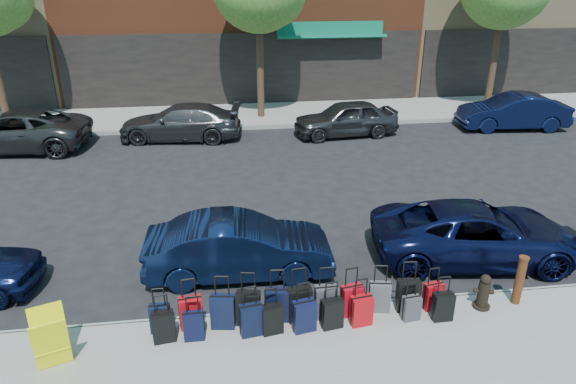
{
  "coord_description": "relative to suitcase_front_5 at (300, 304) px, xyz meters",
  "views": [
    {
      "loc": [
        -1.29,
        -12.44,
        6.05
      ],
      "look_at": [
        0.2,
        -1.5,
        1.25
      ],
      "focal_mm": 32.0,
      "sensor_mm": 36.0,
      "label": 1
    }
  ],
  "objects": [
    {
      "name": "ground",
      "position": [
        0.04,
        4.83,
        -0.48
      ],
      "size": [
        120.0,
        120.0,
        0.0
      ],
      "primitive_type": "plane",
      "color": "black",
      "rests_on": "ground"
    },
    {
      "name": "sidewalk_far",
      "position": [
        0.04,
        14.83,
        -0.4
      ],
      "size": [
        60.0,
        4.0,
        0.15
      ],
      "primitive_type": "cube",
      "color": "gray",
      "rests_on": "ground"
    },
    {
      "name": "curb_near",
      "position": [
        0.04,
        0.35,
        -0.4
      ],
      "size": [
        60.0,
        0.08,
        0.15
      ],
      "primitive_type": "cube",
      "color": "gray",
      "rests_on": "ground"
    },
    {
      "name": "curb_far",
      "position": [
        0.04,
        12.81,
        -0.4
      ],
      "size": [
        60.0,
        0.08,
        0.15
      ],
      "primitive_type": "cube",
      "color": "gray",
      "rests_on": "ground"
    },
    {
      "name": "suitcase_front_0",
      "position": [
        -2.48,
        0.01,
        -0.06
      ],
      "size": [
        0.36,
        0.21,
        0.86
      ],
      "rotation": [
        0.0,
        0.0,
        -0.03
      ],
      "color": "black",
      "rests_on": "sidewalk_near"
    },
    {
      "name": "suitcase_front_1",
      "position": [
        -1.95,
        0.06,
        -0.03
      ],
      "size": [
        0.43,
        0.27,
        0.97
      ],
      "rotation": [
        0.0,
        0.0,
        0.14
      ],
      "color": "#AB0B11",
      "rests_on": "sidewalk_near"
    },
    {
      "name": "suitcase_front_2",
      "position": [
        -1.39,
        -0.02,
        -0.01
      ],
      "size": [
        0.45,
        0.29,
        1.02
      ],
      "rotation": [
        0.0,
        0.0,
        -0.14
      ],
      "color": "black",
      "rests_on": "sidewalk_near"
    },
    {
      "name": "suitcase_front_3",
      "position": [
        -0.93,
        0.02,
        -0.01
      ],
      "size": [
        0.47,
        0.31,
        1.03
      ],
      "rotation": [
        0.0,
        0.0,
        -0.2
      ],
      "color": "black",
      "rests_on": "sidewalk_near"
    },
    {
      "name": "suitcase_front_4",
      "position": [
        -0.39,
        0.05,
        -0.01
      ],
      "size": [
        0.44,
        0.27,
        1.02
      ],
      "rotation": [
        0.0,
        0.0,
        -0.09
      ],
      "color": "black",
      "rests_on": "sidewalk_near"
    },
    {
      "name": "suitcase_front_5",
      "position": [
        0.0,
        0.0,
        0.0
      ],
      "size": [
        0.46,
        0.28,
        1.05
      ],
      "rotation": [
        0.0,
        0.0,
        0.1
      ],
      "color": "black",
      "rests_on": "sidewalk_near"
    },
    {
      "name": "suitcase_front_6",
      "position": [
        0.5,
        0.02,
        -0.01
      ],
      "size": [
        0.42,
        0.24,
        1.02
      ],
      "rotation": [
        0.0,
        0.0,
        0.01
      ],
      "color": "#37373B",
      "rests_on": "sidewalk_near"
    },
    {
      "name": "suitcase_front_7",
      "position": [
        0.98,
        0.04,
        -0.03
      ],
      "size": [
        0.43,
        0.29,
        0.96
      ],
      "rotation": [
        0.0,
        0.0,
        0.18
      ],
      "color": "#A60A18",
      "rests_on": "sidewalk_near"
    },
    {
      "name": "suitcase_front_8",
      "position": [
        1.52,
        0.08,
        -0.03
      ],
      "size": [
        0.42,
        0.28,
        0.94
      ],
      "rotation": [
        0.0,
        0.0,
        -0.18
      ],
      "color": "#434349",
      "rests_on": "sidewalk_near"
    },
    {
      "name": "suitcase_front_9",
      "position": [
        2.06,
        0.02,
        -0.01
      ],
      "size": [
        0.44,
        0.27,
        1.01
      ],
      "rotation": [
        0.0,
        0.0,
        -0.09
      ],
      "color": "black",
      "rests_on": "sidewalk_near"
    },
    {
      "name": "suitcase_front_10",
      "position": [
        2.54,
        0.0,
        -0.06
      ],
      "size": [
        0.38,
        0.25,
        0.86
      ],
      "rotation": [
        0.0,
        0.0,
        0.17
      ],
      "color": "#A50A12",
      "rests_on": "sidewalk_near"
    },
    {
      "name": "suitcase_back_0",
      "position": [
        -2.4,
        -0.26,
        -0.05
      ],
      "size": [
        0.4,
        0.27,
        0.9
      ],
      "rotation": [
        0.0,
        0.0,
        0.14
      ],
      "color": "black",
      "rests_on": "sidewalk_near"
    },
    {
      "name": "suitcase_back_1",
      "position": [
        -1.89,
        -0.28,
        -0.07
      ],
      "size": [
        0.35,
        0.21,
        0.84
      ],
      "rotation": [
        0.0,
        0.0,
        0.01
      ],
      "color": "black",
      "rests_on": "sidewalk_near"
    },
    {
      "name": "suitcase_back_3",
      "position": [
        -0.9,
        -0.29,
        -0.04
      ],
      "size": [
        0.43,
        0.29,
        0.94
      ],
      "rotation": [
        0.0,
        0.0,
        0.17
      ],
      "color": "black",
      "rests_on": "sidewalk_near"
    },
    {
      "name": "suitcase_back_4",
      "position": [
        -0.54,
        -0.29,
        -0.05
      ],
      "size": [
        0.4,
        0.28,
        0.88
      ],
      "rotation": [
        0.0,
        0.0,
        0.19
      ],
      "color": "black",
      "rests_on": "sidewalk_near"
    },
    {
      "name": "suitcase_back_5",
      "position": [
        0.03,
        -0.3,
        -0.03
      ],
      "size": [
        0.43,
        0.3,
        0.95
      ],
      "rotation": [
        0.0,
        0.0,
        0.2
      ],
      "color": "black",
      "rests_on": "sidewalk_near"
    },
    {
      "name": "suitcase_back_6",
      "position": [
        0.54,
        -0.28,
        -0.05
      ],
      "size": [
        0.41,
        0.28,
        0.9
      ],
      "rotation": [
        0.0,
        0.0,
        0.17
      ],
      "color": "black",
      "rests_on": "sidewalk_near"
    },
    {
      "name": "suitcase_back_7",
      "position": [
        1.08,
        -0.27,
        -0.04
      ],
      "size": [
        0.41,
        0.28,
        0.91
      ],
      "rotation": [
        0.0,
        0.0,
        0.16
      ],
      "color": "#A80A11",
      "rests_on": "sidewalk_near"
    },
    {
      "name": "suitcase_back_9",
      "position": [
        2.02,
        -0.26,
        -0.09
      ],
      "size": [
        0.34,
        0.23,
        0.77
      ],
      "rotation": [
        0.0,
        0.0,
        0.13
      ],
      "color": "#38383D",
      "rests_on": "sidewalk_near"
    },
    {
      "name": "suitcase_back_10",
      "position": [
        2.58,
        -0.34,
        -0.06
      ],
      "size": [
        0.37,
        0.22,
        0.88
      ],
      "rotation": [
        0.0,
        0.0,
        0.02
      ],
      "color": "black",
      "rests_on": "sidewalk_near"
    },
    {
      "name": "fire_hydrant",
      "position": [
        3.49,
        -0.1,
        -0.0
      ],
      "size": [
        0.37,
        0.32,
        0.71
      ],
      "rotation": [
        0.0,
        0.0,
        -0.31
      ],
      "color": "black",
      "rests_on": "sidewalk_near"
    },
    {
      "name": "bollard",
      "position": [
        4.21,
        -0.05,
        0.19
      ],
      "size": [
        0.19,
        0.19,
        1.01
      ],
      "color": "#38190C",
      "rests_on": "sidewalk_near"
    },
    {
      "name": "display_rack",
      "position": [
        -4.13,
        -0.58,
        0.14
      ],
      "size": [
        0.7,
        0.73,
        0.95
      ],
      "rotation": [
        0.0,
        0.0,
        0.35
      ],
      "color": "#F6EF0D",
      "rests_on": "sidewalk_near"
    },
    {
      "name": "car_near_1",
      "position": [
        -1.0,
        1.94,
        0.17
      ],
      "size": [
        3.99,
        1.48,
        1.3
      ],
      "primitive_type": "imported",
      "rotation": [
        0.0,
        0.0,
        1.54
      ],
      "color": "#0D193A",
      "rests_on": "ground"
    },
    {
      "name": "car_near_2",
      "position": [
        4.3,
        1.88,
        0.16
      ],
      "size": [
        4.85,
        2.68,
        1.28
      ],
      "primitive_type": "imported",
      "rotation": [
        0.0,
        0.0,
        1.45
      ],
      "color": "#0C1237",
      "rests_on": "ground"
    },
    {
      "name": "car_far_0",
      "position": [
        -8.63,
        11.35,
        0.24
      ],
      "size": [
        5.39,
        2.84,
        1.44
      ],
      "primitive_type": "imported",
      "rotation": [
        0.0,
        0.0,
        -1.66
      ],
      "color": "#313134",
      "rests_on": "ground"
    },
    {
      "name": "car_far_1",
      "position": [
        -2.78,
        11.89,
        0.19
      ],
      "size": [
        4.81,
        2.41,
        1.34
      ],
      "primitive_type": "imported",
      "rotation": [
        0.0,
        0.0,
        -1.69
      ],
      "color": "#363639",
      "rests_on": "ground"
    },
    {
      "name": "car_far_2",
      "position": [
        3.63,
        11.5,
        0.21
      ],
      "size": [
        4.19,
        2.01,
        1.38
      ],
      "primitive_type": "imported",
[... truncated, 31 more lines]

